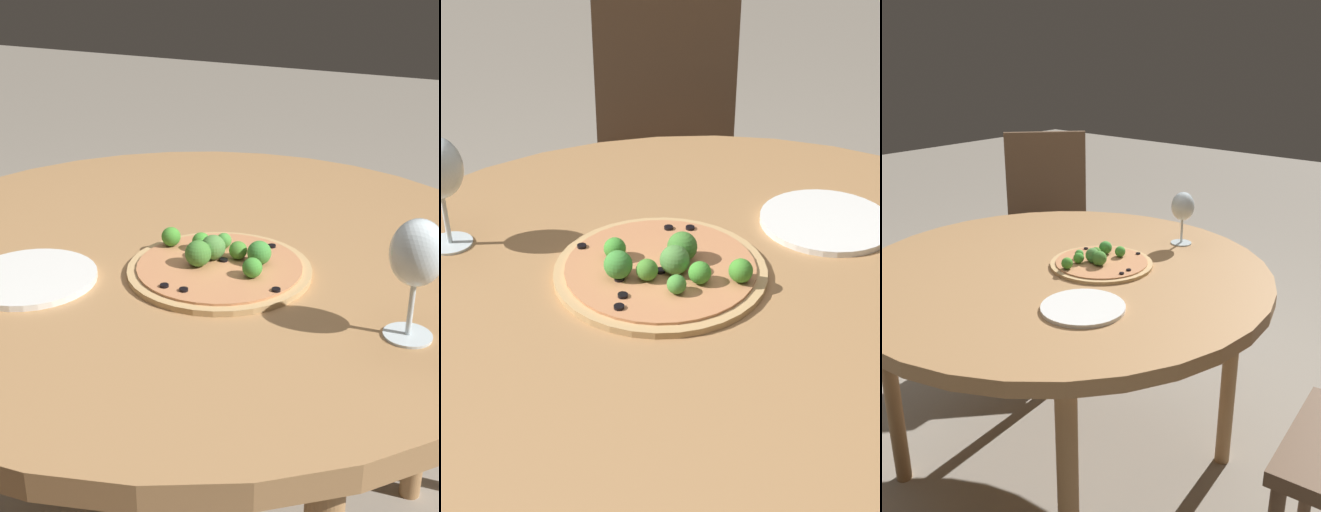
% 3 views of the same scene
% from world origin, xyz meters
% --- Properties ---
extents(dining_table, '(1.23, 1.23, 0.74)m').
position_xyz_m(dining_table, '(0.00, 0.00, 0.68)').
color(dining_table, '#A87A4C').
rests_on(dining_table, ground_plane).
extents(chair, '(0.44, 0.44, 0.98)m').
position_xyz_m(chair, '(-0.98, -0.11, 0.53)').
color(chair, brown).
rests_on(chair, ground_plane).
extents(pizza, '(0.31, 0.31, 0.06)m').
position_xyz_m(pizza, '(-0.08, -0.09, 0.75)').
color(pizza, tan).
rests_on(pizza, dining_table).
extents(plate_near, '(0.21, 0.21, 0.01)m').
position_xyz_m(plate_near, '(-0.24, 0.17, 0.74)').
color(plate_near, white).
rests_on(plate_near, dining_table).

